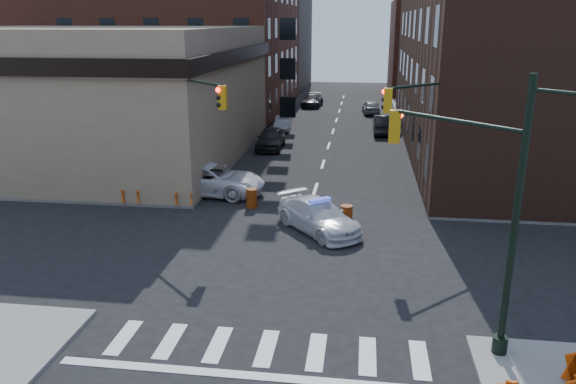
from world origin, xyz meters
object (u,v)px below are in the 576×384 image
(pedestrian_b, at_px, (124,180))
(pickup, at_px, (211,179))
(parked_car_wfar, at_px, (283,123))
(barricade_nw_a, at_px, (185,198))
(police_car, at_px, (319,216))
(parked_car_enear, at_px, (383,124))
(barrel_bank, at_px, (252,198))
(parked_car_wnear, at_px, (271,138))
(barrel_road, at_px, (346,216))
(pedestrian_a, at_px, (152,184))

(pedestrian_b, bearing_deg, pickup, -22.47)
(parked_car_wfar, bearing_deg, barricade_nw_a, -99.42)
(police_car, height_order, parked_car_enear, parked_car_enear)
(police_car, distance_m, barrel_bank, 4.80)
(parked_car_wnear, relative_size, parked_car_wfar, 1.23)
(parked_car_wfar, bearing_deg, parked_car_wnear, -93.14)
(barrel_road, distance_m, barrel_bank, 5.45)
(parked_car_enear, relative_size, barricade_nw_a, 4.55)
(parked_car_enear, xyz_separation_m, pedestrian_a, (-12.74, -21.64, 0.33))
(parked_car_wfar, distance_m, parked_car_enear, 8.89)
(pickup, relative_size, parked_car_wnear, 1.30)
(barricade_nw_a, bearing_deg, pedestrian_a, 162.52)
(pickup, distance_m, barricade_nw_a, 2.70)
(pedestrian_b, xyz_separation_m, barrel_bank, (7.46, -1.05, -0.44))
(pickup, bearing_deg, barrel_road, -111.69)
(pickup, relative_size, pedestrian_b, 3.85)
(pedestrian_b, bearing_deg, barricade_nw_a, -56.15)
(parked_car_wfar, bearing_deg, parked_car_enear, -6.68)
(police_car, distance_m, barrel_road, 1.55)
(parked_car_wnear, height_order, barrel_road, parked_car_wnear)
(pedestrian_b, xyz_separation_m, barrel_road, (12.48, -3.16, -0.44))
(barrel_road, bearing_deg, pedestrian_a, 169.57)
(parked_car_wnear, xyz_separation_m, barrel_bank, (1.32, -14.09, -0.30))
(barrel_bank, bearing_deg, barrel_road, -22.86)
(police_car, xyz_separation_m, parked_car_wfar, (-5.23, 24.78, -0.09))
(barrel_road, relative_size, barrel_bank, 1.00)
(pedestrian_a, distance_m, barricade_nw_a, 1.98)
(barrel_road, bearing_deg, police_car, -145.58)
(police_car, distance_m, barricade_nw_a, 7.64)
(police_car, height_order, pedestrian_a, pedestrian_a)
(police_car, bearing_deg, pedestrian_b, 120.63)
(barrel_bank, xyz_separation_m, barricade_nw_a, (-3.48, -0.51, 0.05))
(parked_car_wnear, bearing_deg, parked_car_wfar, 90.25)
(police_car, xyz_separation_m, barrel_road, (1.26, 0.87, -0.22))
(barricade_nw_a, bearing_deg, barrel_bank, 0.02)
(barrel_bank, bearing_deg, police_car, -38.46)
(barrel_road, distance_m, barricade_nw_a, 8.65)
(parked_car_enear, bearing_deg, pickup, 61.36)
(police_car, distance_m, parked_car_wfar, 25.33)
(police_car, bearing_deg, parked_car_wnear, 66.95)
(pedestrian_b, bearing_deg, pedestrian_a, -65.46)
(police_car, xyz_separation_m, parked_car_wnear, (-5.08, 17.08, 0.08))
(pedestrian_a, relative_size, barricade_nw_a, 1.84)
(pickup, relative_size, parked_car_wfar, 1.59)
(pickup, distance_m, barrel_road, 8.84)
(pedestrian_b, relative_size, barrel_bank, 1.57)
(pickup, xyz_separation_m, barricade_nw_a, (-0.73, -2.59, -0.30))
(parked_car_wfar, bearing_deg, barrel_bank, -90.43)
(parked_car_enear, height_order, barrel_bank, parked_car_enear)
(pickup, xyz_separation_m, barrel_bank, (2.75, -2.08, -0.34))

